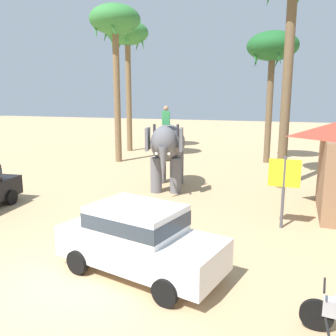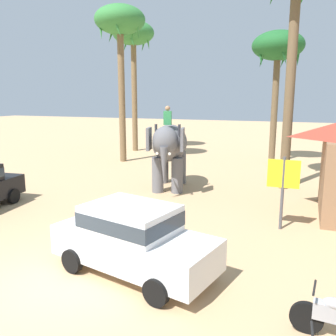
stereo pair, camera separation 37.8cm
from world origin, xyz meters
name	(u,v)px [view 2 (the right image)]	position (x,y,z in m)	size (l,w,h in m)	color
ground_plane	(49,283)	(0.00, 0.00, 0.00)	(120.00, 120.00, 0.00)	tan
car_sedan_foreground	(133,237)	(1.58, 1.19, 0.93)	(4.37, 2.56, 1.70)	white
elephant_with_mahout	(169,147)	(-0.56, 9.10, 1.99)	(2.40, 4.02, 3.88)	slate
palm_tree_left_of_road	(278,50)	(3.27, 17.83, 7.15)	(3.20, 3.20, 8.29)	brown
palm_tree_far_back	(120,26)	(-6.12, 14.82, 8.65)	(3.20, 3.20, 9.93)	brown
palm_tree_leaning_seaward	(133,38)	(-7.57, 19.51, 8.69)	(3.20, 3.20, 9.97)	brown
signboard_yellow	(283,179)	(4.73, 5.57, 1.69)	(1.00, 0.10, 2.40)	#4C4C51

